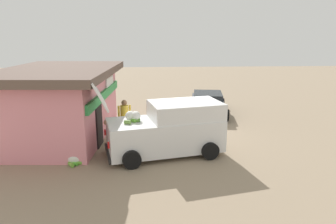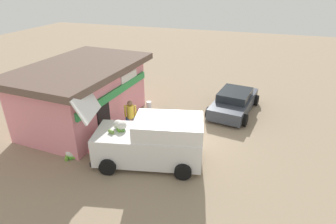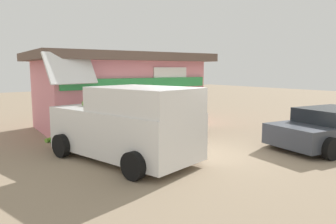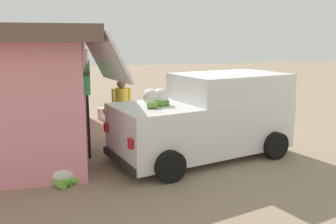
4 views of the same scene
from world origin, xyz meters
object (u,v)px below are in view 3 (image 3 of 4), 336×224
delivery_van (127,124)px  customer_bending (104,120)px  storefront_bar (118,89)px  unloaded_banana_pile (58,137)px  parked_sedan (332,128)px  paint_bucket (203,124)px  vendor_standing (146,111)px

delivery_van → customer_bending: size_ratio=3.83×
storefront_bar → unloaded_banana_pile: bearing=-157.6°
parked_sedan → customer_bending: customer_bending is taller
paint_bucket → storefront_bar: bearing=135.4°
parked_sedan → vendor_standing: (-4.09, 4.36, 0.42)m
storefront_bar → vendor_standing: 2.85m
unloaded_banana_pile → paint_bucket: paint_bucket is taller
delivery_van → vendor_standing: bearing=45.1°
storefront_bar → customer_bending: storefront_bar is taller
customer_bending → unloaded_banana_pile: size_ratio=1.63×
customer_bending → parked_sedan: bearing=-39.7°
storefront_bar → customer_bending: (-1.88, -2.52, -0.77)m
delivery_van → parked_sedan: delivery_van is taller
delivery_van → parked_sedan: bearing=-23.6°
storefront_bar → delivery_van: (-2.22, -4.56, -0.59)m
delivery_van → vendor_standing: size_ratio=2.88×
vendor_standing → unloaded_banana_pile: (-2.55, 1.53, -0.84)m
storefront_bar → unloaded_banana_pile: size_ratio=9.04×
vendor_standing → paint_bucket: 3.07m
unloaded_banana_pile → paint_bucket: bearing=-12.7°
vendor_standing → customer_bending: vendor_standing is taller
storefront_bar → delivery_van: 5.10m
paint_bucket → unloaded_banana_pile: bearing=167.3°
vendor_standing → unloaded_banana_pile: size_ratio=2.17×
delivery_van → unloaded_banana_pile: (-0.76, 3.32, -0.81)m
vendor_standing → customer_bending: (-1.45, 0.24, -0.21)m
unloaded_banana_pile → customer_bending: bearing=-49.4°
parked_sedan → unloaded_banana_pile: bearing=138.4°
parked_sedan → unloaded_banana_pile: 8.89m
paint_bucket → parked_sedan: bearing=-76.2°
parked_sedan → paint_bucket: bearing=103.8°
storefront_bar → vendor_standing: bearing=-99.0°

